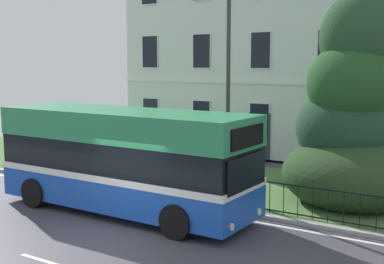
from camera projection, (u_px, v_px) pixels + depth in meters
ground_plane at (134, 228)px, 14.61m from camera, size 60.00×56.00×0.18m
georgian_townhouse at (300, 31)px, 27.76m from camera, size 16.42×10.17×12.52m
iron_verge_railing at (162, 180)px, 17.77m from camera, size 15.38×0.04×0.97m
evergreen_tree at (353, 127)px, 16.81m from camera, size 4.75×4.75×7.18m
single_decker_bus at (125, 159)px, 15.94m from camera, size 8.59×2.77×3.22m
street_lamp_post at (228, 71)px, 16.96m from camera, size 0.36×0.24×7.57m
litter_bin at (51, 159)px, 21.30m from camera, size 0.53×0.53×1.15m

